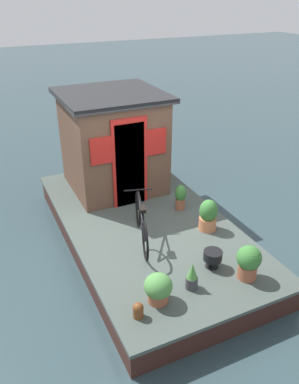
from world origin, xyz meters
name	(u,v)px	position (x,y,z in m)	size (l,w,h in m)	color
ground_plane	(145,242)	(0.00, 0.00, 0.00)	(60.00, 60.00, 0.00)	#2D4247
houseboat_deck	(145,231)	(0.00, 0.00, 0.25)	(5.44, 2.88, 0.50)	#424C47
houseboat_cabin	(113,141)	(1.61, 0.00, 1.54)	(2.01, 2.04, 2.06)	brown
bicycle	(141,222)	(-0.56, 0.32, 0.86)	(1.60, 0.63, 0.77)	black
potted_plant_geranium	(192,276)	(-1.98, 0.16, 0.71)	(0.18, 0.18, 0.44)	#38383D
potted_plant_fern	(181,197)	(0.10, -0.82, 0.76)	(0.22, 0.22, 0.51)	#935138
potted_plant_succulent	(158,288)	(-2.02, 0.72, 0.73)	(0.40, 0.40, 0.45)	#935138
potted_plant_rosemary	(208,215)	(-0.75, -0.90, 0.79)	(0.33, 0.33, 0.59)	#C6754C
potted_plant_basil	(249,261)	(-2.14, -0.72, 0.80)	(0.37, 0.37, 0.56)	#935138
charcoal_grill	(213,256)	(-1.70, -0.39, 0.70)	(0.30, 0.30, 0.29)	black
mooring_bollard	(138,310)	(-2.17, 1.09, 0.61)	(0.15, 0.15, 0.23)	brown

